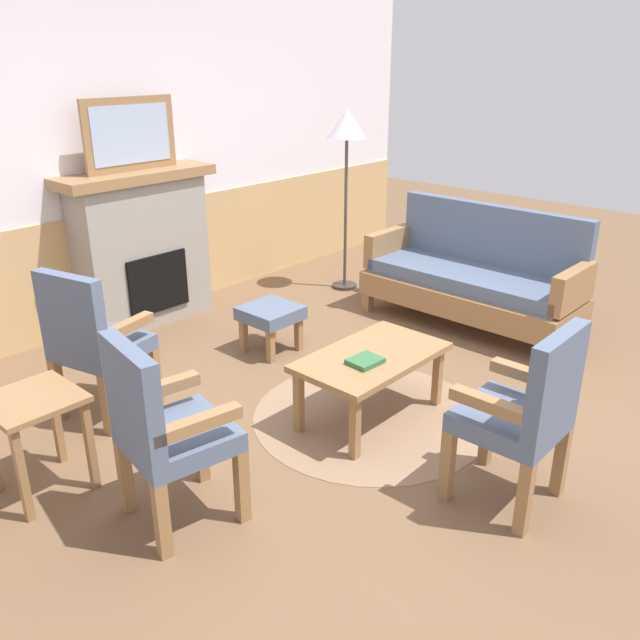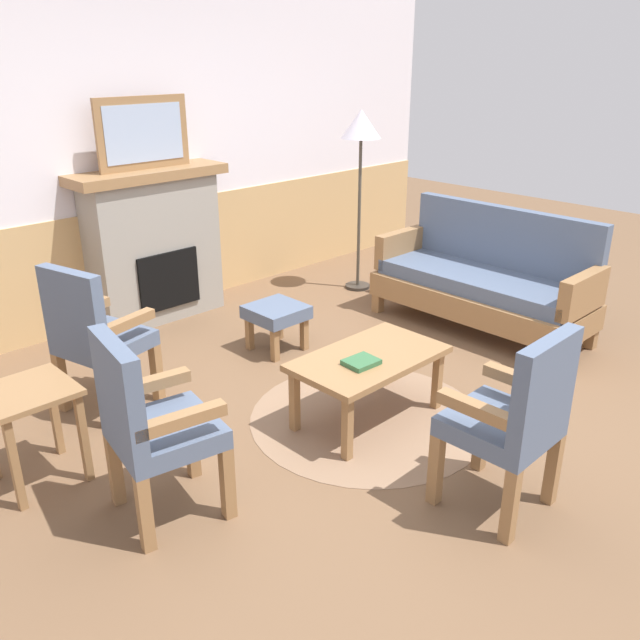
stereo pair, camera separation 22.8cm
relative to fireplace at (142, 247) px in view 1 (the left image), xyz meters
The scene contains 14 objects.
ground_plane 2.44m from the fireplace, 90.00° to the right, with size 14.00×14.00×0.00m, color brown.
wall_back 0.70m from the fireplace, 90.00° to the left, with size 7.20×0.14×2.70m.
fireplace is the anchor object (origin of this frame).
framed_picture 0.91m from the fireplace, 90.00° to the left, with size 0.80×0.04×0.56m.
couch 2.77m from the fireplace, 49.07° to the right, with size 0.70×1.80×0.98m.
coffee_table 2.44m from the fireplace, 89.87° to the right, with size 0.96×0.56×0.44m.
round_rug 2.51m from the fireplace, 89.87° to the right, with size 1.49×1.49×0.01m, color #896B51.
book_on_table 2.48m from the fireplace, 92.85° to the right, with size 0.19×0.16×0.03m, color #33663D.
footstool 1.31m from the fireplace, 77.03° to the right, with size 0.40×0.40×0.36m.
armchair_near_fireplace 2.73m from the fireplace, 121.82° to the right, with size 0.56×0.56×0.98m.
armchair_by_window_left 1.62m from the fireplace, 134.59° to the right, with size 0.58×0.58×0.98m.
armchair_front_left 3.50m from the fireplace, 92.59° to the right, with size 0.49×0.49×0.98m.
side_table 2.38m from the fireplace, 137.05° to the right, with size 0.44×0.44×0.55m.
floor_lamp_by_couch 2.08m from the fireplace, 20.96° to the right, with size 0.36×0.36×1.68m.
Camera 1 is at (-2.91, -2.30, 2.16)m, focal length 37.01 mm.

